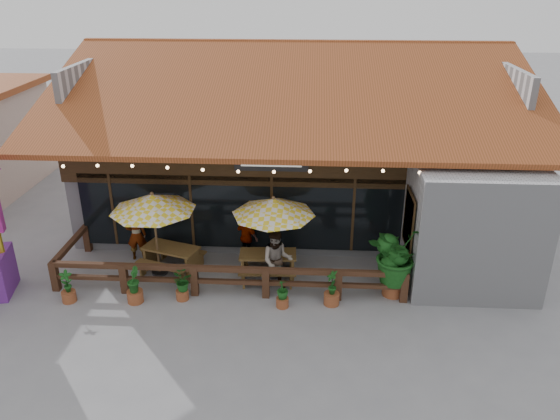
# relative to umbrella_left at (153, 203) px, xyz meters

# --- Properties ---
(ground) EXTENTS (100.00, 100.00, 0.00)m
(ground) POSITION_rel_umbrella_left_xyz_m (3.82, -0.61, -2.31)
(ground) COLOR gray
(ground) RESTS_ON ground
(restaurant_building) EXTENTS (15.50, 14.73, 6.09)m
(restaurant_building) POSITION_rel_umbrella_left_xyz_m (4.08, 6.00, -0.10)
(restaurant_building) COLOR #BCBCC2
(restaurant_building) RESTS_ON ground
(patio_railing) EXTENTS (10.00, 2.60, 0.92)m
(patio_railing) POSITION_rel_umbrella_left_xyz_m (1.56, -0.88, -1.69)
(patio_railing) COLOR #442418
(patio_railing) RESTS_ON ground
(umbrella_left) EXTENTS (3.25, 3.25, 2.64)m
(umbrella_left) POSITION_rel_umbrella_left_xyz_m (0.00, 0.00, 0.00)
(umbrella_left) COLOR brown
(umbrella_left) RESTS_ON ground
(umbrella_right) EXTENTS (2.57, 2.57, 2.57)m
(umbrella_right) POSITION_rel_umbrella_left_xyz_m (3.45, 0.07, -0.06)
(umbrella_right) COLOR brown
(umbrella_right) RESTS_ON ground
(picnic_table_left) EXTENTS (2.01, 1.87, 0.79)m
(picnic_table_left) POSITION_rel_umbrella_left_xyz_m (0.35, 0.18, -1.77)
(picnic_table_left) COLOR brown
(picnic_table_left) RESTS_ON ground
(picnic_table_right) EXTENTS (1.72, 1.50, 0.80)m
(picnic_table_right) POSITION_rel_umbrella_left_xyz_m (3.29, -0.04, -1.77)
(picnic_table_right) COLOR brown
(picnic_table_right) RESTS_ON ground
(tropical_plant) EXTENTS (2.07, 2.10, 2.20)m
(tropical_plant) POSITION_rel_umbrella_left_xyz_m (6.87, -0.78, -1.05)
(tropical_plant) COLOR brown
(tropical_plant) RESTS_ON ground
(diner_a) EXTENTS (0.66, 0.50, 1.66)m
(diner_a) POSITION_rel_umbrella_left_xyz_m (-0.89, 0.85, -1.48)
(diner_a) COLOR #3A2612
(diner_a) RESTS_ON ground
(diner_b) EXTENTS (0.93, 0.74, 1.82)m
(diner_b) POSITION_rel_umbrella_left_xyz_m (3.60, -0.65, -1.40)
(diner_b) COLOR #3A2612
(diner_b) RESTS_ON ground
(diner_c) EXTENTS (0.92, 0.78, 1.48)m
(diner_c) POSITION_rel_umbrella_left_xyz_m (2.54, 1.10, -1.56)
(diner_c) COLOR #3A2612
(diner_c) RESTS_ON ground
(planter_a) EXTENTS (0.39, 0.39, 0.96)m
(planter_a) POSITION_rel_umbrella_left_xyz_m (-2.09, -1.66, -1.90)
(planter_a) COLOR brown
(planter_a) RESTS_ON ground
(planter_b) EXTENTS (0.44, 0.44, 1.07)m
(planter_b) POSITION_rel_umbrella_left_xyz_m (-0.25, -1.58, -1.82)
(planter_b) COLOR brown
(planter_b) RESTS_ON ground
(planter_c) EXTENTS (0.63, 0.59, 0.86)m
(planter_c) POSITION_rel_umbrella_left_xyz_m (1.01, -1.37, -1.82)
(planter_c) COLOR brown
(planter_c) RESTS_ON ground
(planter_d) EXTENTS (0.44, 0.44, 0.84)m
(planter_d) POSITION_rel_umbrella_left_xyz_m (3.80, -1.58, -1.90)
(planter_d) COLOR brown
(planter_d) RESTS_ON ground
(planter_e) EXTENTS (0.43, 0.43, 1.04)m
(planter_e) POSITION_rel_umbrella_left_xyz_m (5.14, -1.37, -1.87)
(planter_e) COLOR brown
(planter_e) RESTS_ON ground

